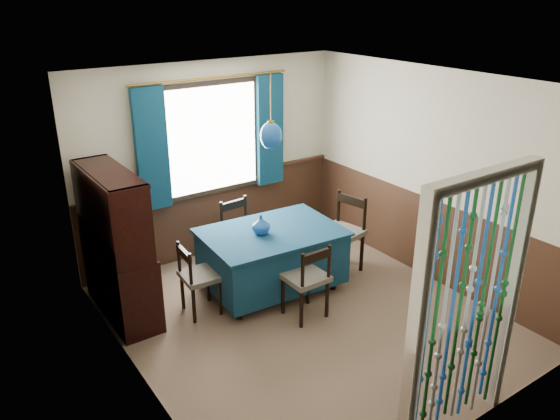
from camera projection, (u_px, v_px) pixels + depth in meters
floor at (305, 317)px, 5.87m from camera, size 4.00×4.00×0.00m
ceiling at (309, 82)px, 4.93m from camera, size 4.00×4.00×0.00m
wall_back at (212, 161)px, 6.93m from camera, size 3.60×0.00×3.60m
wall_front at (476, 297)px, 3.87m from camera, size 3.60×0.00×3.60m
wall_left at (131, 257)px, 4.46m from camera, size 0.00×4.00×4.00m
wall_right at (430, 177)px, 6.34m from camera, size 0.00×4.00×4.00m
wainscot_back at (215, 216)px, 7.20m from camera, size 3.60×0.00×3.60m
wainscot_front at (461, 381)px, 4.17m from camera, size 3.60×0.00×3.60m
wainscot_left at (142, 333)px, 4.75m from camera, size 0.00×4.00×4.00m
wainscot_right at (423, 236)px, 6.62m from camera, size 0.00×4.00×4.00m
window at (213, 139)px, 6.78m from camera, size 1.32×0.12×1.42m
doorway at (466, 317)px, 4.00m from camera, size 1.16×0.12×2.18m
dining_table at (272, 256)px, 6.27m from camera, size 1.61×1.17×0.74m
chair_near at (307, 279)px, 5.72m from camera, size 0.43×0.41×0.86m
chair_far at (241, 233)px, 6.76m from camera, size 0.47×0.45×0.88m
chair_left at (198, 277)px, 5.81m from camera, size 0.41×0.43×0.82m
chair_right at (342, 232)px, 6.68m from camera, size 0.54×0.56×0.97m
sideboard at (119, 266)px, 5.75m from camera, size 0.44×1.24×1.62m
pendant_lamp at (271, 135)px, 5.74m from camera, size 0.23×0.23×0.80m
vase_table at (261, 225)px, 6.06m from camera, size 0.21×0.21×0.20m
bowl_shelf at (127, 224)px, 5.38m from camera, size 0.22×0.22×0.05m
vase_sideboard at (111, 226)px, 5.90m from camera, size 0.22×0.22×0.19m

